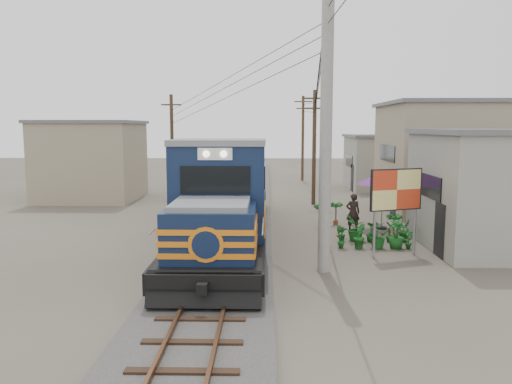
{
  "coord_description": "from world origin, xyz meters",
  "views": [
    {
      "loc": [
        1.6,
        -16.7,
        4.78
      ],
      "look_at": [
        1.17,
        3.05,
        2.2
      ],
      "focal_mm": 35.0,
      "sensor_mm": 36.0,
      "label": 1
    }
  ],
  "objects_px": {
    "market_umbrella": "(383,178)",
    "locomotive": "(229,198)",
    "billboard": "(396,192)",
    "vendor": "(353,212)"
  },
  "relations": [
    {
      "from": "market_umbrella",
      "to": "vendor",
      "type": "bearing_deg",
      "value": -156.91
    },
    {
      "from": "billboard",
      "to": "vendor",
      "type": "distance_m",
      "value": 4.75
    },
    {
      "from": "locomotive",
      "to": "billboard",
      "type": "distance_m",
      "value": 6.82
    },
    {
      "from": "locomotive",
      "to": "billboard",
      "type": "xyz_separation_m",
      "value": [
        6.35,
        -2.44,
        0.58
      ]
    },
    {
      "from": "billboard",
      "to": "vendor",
      "type": "xyz_separation_m",
      "value": [
        -0.78,
        4.43,
        -1.53
      ]
    },
    {
      "from": "locomotive",
      "to": "vendor",
      "type": "relative_size",
      "value": 9.68
    },
    {
      "from": "locomotive",
      "to": "billboard",
      "type": "relative_size",
      "value": 5.23
    },
    {
      "from": "billboard",
      "to": "vendor",
      "type": "bearing_deg",
      "value": 80.18
    },
    {
      "from": "market_umbrella",
      "to": "locomotive",
      "type": "bearing_deg",
      "value": -159.58
    },
    {
      "from": "market_umbrella",
      "to": "vendor",
      "type": "xyz_separation_m",
      "value": [
        -1.46,
        -0.62,
        -1.53
      ]
    }
  ]
}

